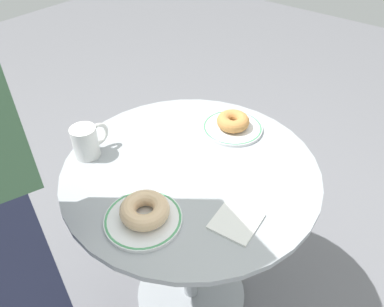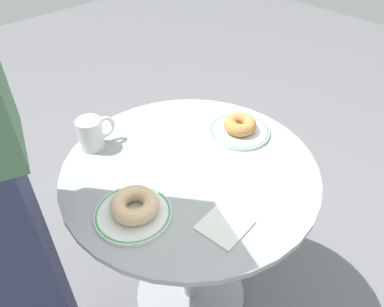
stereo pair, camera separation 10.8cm
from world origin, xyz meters
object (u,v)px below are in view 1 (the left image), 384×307
plate_left (143,219)px  coffee_mug (87,141)px  cafe_table (191,221)px  paper_napkin (236,221)px  donut_old_fashioned (233,121)px  plate_right (232,128)px  donut_glazed (145,210)px

plate_left → coffee_mug: coffee_mug is taller
cafe_table → coffee_mug: coffee_mug is taller
paper_napkin → donut_old_fashioned: bearing=35.2°
cafe_table → plate_right: plate_right is taller
cafe_table → plate_right: (0.23, 0.01, 0.25)m
paper_napkin → coffee_mug: 0.50m
plate_right → coffee_mug: (-0.38, 0.27, 0.04)m
donut_glazed → donut_old_fashioned: size_ratio=1.17×
plate_left → donut_glazed: 0.03m
plate_left → plate_right: (0.47, 0.04, 0.00)m
donut_old_fashioned → cafe_table: bearing=-177.7°
donut_glazed → paper_napkin: bearing=-54.0°
donut_glazed → paper_napkin: donut_glazed is taller
donut_glazed → paper_napkin: size_ratio=1.09×
donut_old_fashioned → plate_right: bearing=7.1°
plate_right → coffee_mug: 0.47m
donut_old_fashioned → paper_napkin: size_ratio=0.93×
plate_right → donut_old_fashioned: bearing=-172.9°
cafe_table → donut_glazed: 0.36m
coffee_mug → donut_glazed: bearing=-103.8°
donut_glazed → donut_old_fashioned: same height
donut_old_fashioned → coffee_mug: bearing=144.8°
donut_old_fashioned → coffee_mug: size_ratio=0.89×
donut_glazed → plate_left: bearing=178.3°
plate_right → donut_old_fashioned: size_ratio=1.84×
plate_right → paper_napkin: 0.40m
plate_left → plate_right: bearing=5.4°
plate_right → cafe_table: bearing=-177.7°
paper_napkin → cafe_table: bearing=67.5°
coffee_mug → paper_napkin: bearing=-83.4°
cafe_table → plate_right: bearing=2.3°
plate_left → paper_napkin: 0.23m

